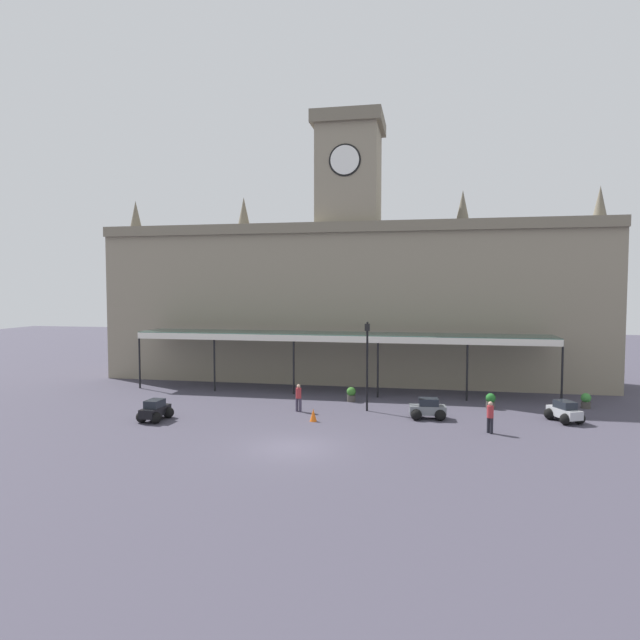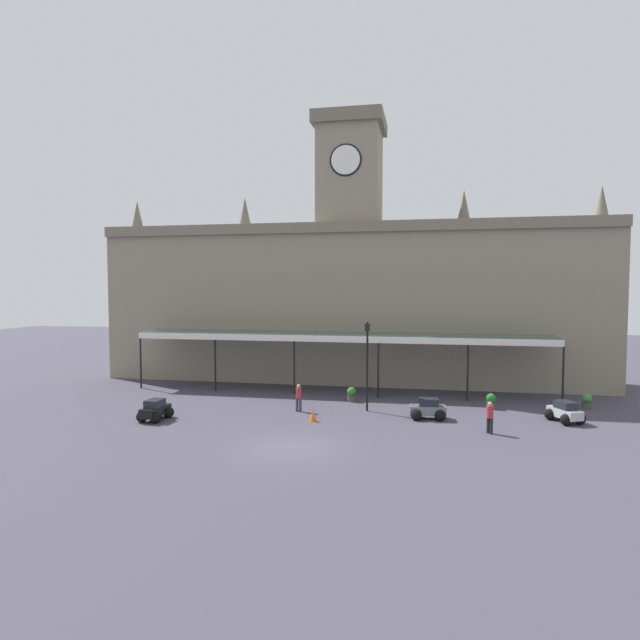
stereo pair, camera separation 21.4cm
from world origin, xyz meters
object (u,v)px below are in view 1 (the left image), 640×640
at_px(car_silver_sedan, 564,413).
at_px(victorian_lamppost, 367,356).
at_px(car_grey_sedan, 428,410).
at_px(planter_near_kerb, 586,401).
at_px(car_black_sedan, 155,412).
at_px(traffic_cone, 313,415).
at_px(planter_forecourt_centre, 491,401).
at_px(pedestrian_beside_cars, 299,397).
at_px(pedestrian_crossing_forecourt, 490,416).
at_px(planter_by_canopy, 351,394).

height_order(car_silver_sedan, victorian_lamppost, victorian_lamppost).
distance_m(car_grey_sedan, victorian_lamppost, 4.83).
bearing_deg(car_grey_sedan, planter_near_kerb, 25.47).
distance_m(car_black_sedan, traffic_cone, 9.02).
distance_m(car_black_sedan, car_silver_sedan, 23.18).
xyz_separation_m(car_silver_sedan, planter_forecourt_centre, (-3.69, 2.69, -0.01)).
bearing_deg(planter_near_kerb, planter_forecourt_centre, -168.48).
distance_m(victorian_lamppost, traffic_cone, 5.15).
bearing_deg(traffic_cone, car_grey_sedan, 16.28).
height_order(car_silver_sedan, pedestrian_beside_cars, pedestrian_beside_cars).
bearing_deg(planter_forecourt_centre, pedestrian_beside_cars, -165.15).
bearing_deg(victorian_lamppost, pedestrian_crossing_forecourt, -29.88).
height_order(victorian_lamppost, traffic_cone, victorian_lamppost).
height_order(car_grey_sedan, planter_by_canopy, car_grey_sedan).
bearing_deg(car_black_sedan, victorian_lamppost, 21.88).
bearing_deg(car_grey_sedan, pedestrian_beside_cars, 177.26).
height_order(car_grey_sedan, victorian_lamppost, victorian_lamppost).
distance_m(pedestrian_crossing_forecourt, traffic_cone, 9.56).
xyz_separation_m(planter_near_kerb, planter_forecourt_centre, (-5.87, -1.20, 0.00)).
relative_size(traffic_cone, planter_near_kerb, 0.75).
relative_size(victorian_lamppost, planter_by_canopy, 5.72).
bearing_deg(car_black_sedan, planter_near_kerb, 17.71).
bearing_deg(planter_near_kerb, pedestrian_crossing_forecourt, -132.31).
height_order(pedestrian_beside_cars, victorian_lamppost, victorian_lamppost).
height_order(victorian_lamppost, planter_by_canopy, victorian_lamppost).
bearing_deg(car_silver_sedan, car_black_sedan, -169.83).
bearing_deg(planter_near_kerb, car_silver_sedan, -119.33).
distance_m(car_silver_sedan, planter_near_kerb, 4.46).
relative_size(car_silver_sedan, pedestrian_crossing_forecourt, 1.34).
bearing_deg(planter_forecourt_centre, planter_by_canopy, 177.09).
distance_m(car_grey_sedan, planter_forecourt_centre, 5.19).
bearing_deg(traffic_cone, planter_forecourt_centre, 27.41).
bearing_deg(car_silver_sedan, planter_forecourt_centre, 143.89).
bearing_deg(pedestrian_crossing_forecourt, traffic_cone, 175.57).
height_order(car_black_sedan, planter_by_canopy, car_black_sedan).
relative_size(car_black_sedan, traffic_cone, 2.93).
relative_size(car_black_sedan, car_grey_sedan, 0.99).
bearing_deg(car_silver_sedan, car_grey_sedan, -174.29).
distance_m(car_grey_sedan, planter_near_kerb, 10.80).
xyz_separation_m(planter_forecourt_centre, planter_by_canopy, (-8.85, 0.45, 0.00)).
bearing_deg(pedestrian_crossing_forecourt, planter_by_canopy, 141.41).
relative_size(pedestrian_beside_cars, victorian_lamppost, 0.30).
relative_size(car_black_sedan, pedestrian_crossing_forecourt, 1.26).
relative_size(pedestrian_crossing_forecourt, planter_by_canopy, 1.74).
relative_size(car_black_sedan, planter_forecourt_centre, 2.19).
bearing_deg(victorian_lamppost, car_grey_sedan, -19.91).
height_order(victorian_lamppost, planter_near_kerb, victorian_lamppost).
bearing_deg(planter_forecourt_centre, car_grey_sedan, -138.35).
relative_size(car_black_sedan, victorian_lamppost, 0.38).
bearing_deg(pedestrian_beside_cars, pedestrian_crossing_forecourt, -15.21).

